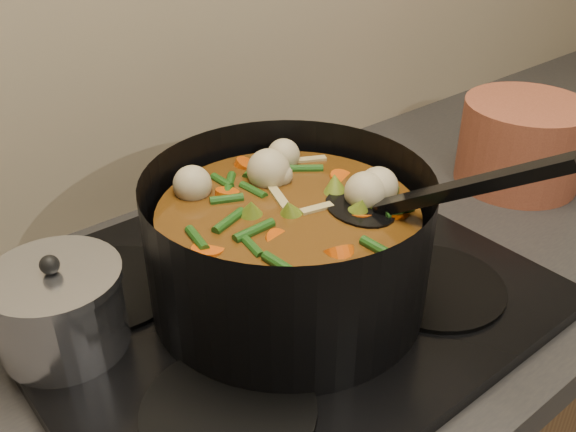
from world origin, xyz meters
TOP-DOWN VIEW (x-y plane):
  - stovetop at (0.00, 1.93)m, footprint 0.62×0.54m
  - stockpot at (0.00, 1.90)m, footprint 0.38×0.45m
  - saucepan at (-0.24, 2.00)m, footprint 0.15×0.15m
  - terracotta_crock at (0.52, 1.92)m, footprint 0.26×0.26m

SIDE VIEW (x-z plane):
  - stovetop at x=0.00m, z-range 0.91..0.93m
  - saucepan at x=-0.24m, z-range 0.92..1.04m
  - terracotta_crock at x=0.52m, z-range 0.91..1.05m
  - stockpot at x=0.00m, z-range 0.88..1.13m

